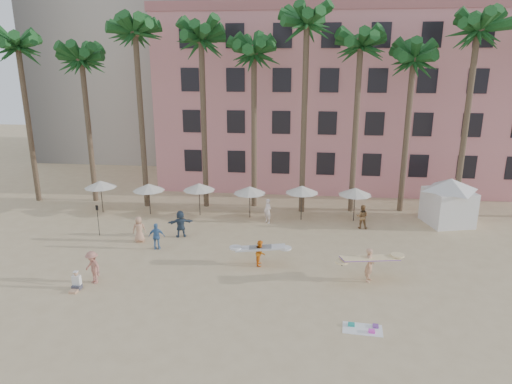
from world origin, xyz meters
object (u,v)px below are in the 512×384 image
object	(u,v)px
carrier_yellow	(370,263)
cabana	(449,197)
pink_hotel	(345,100)
carrier_white	(260,252)

from	to	relation	value
carrier_yellow	cabana	bearing A→B (deg)	55.21
pink_hotel	carrier_yellow	xyz separation A→B (m)	(-0.10, -23.34, -6.91)
pink_hotel	cabana	world-z (taller)	pink_hotel
carrier_white	pink_hotel	bearing A→B (deg)	73.90
pink_hotel	carrier_yellow	size ratio (longest dim) A/B	10.20
cabana	carrier_white	world-z (taller)	cabana
pink_hotel	carrier_white	size ratio (longest dim) A/B	11.60
pink_hotel	carrier_white	distance (m)	23.91
pink_hotel	carrier_white	xyz separation A→B (m)	(-6.33, -21.92, -7.14)
cabana	carrier_white	distance (m)	15.86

